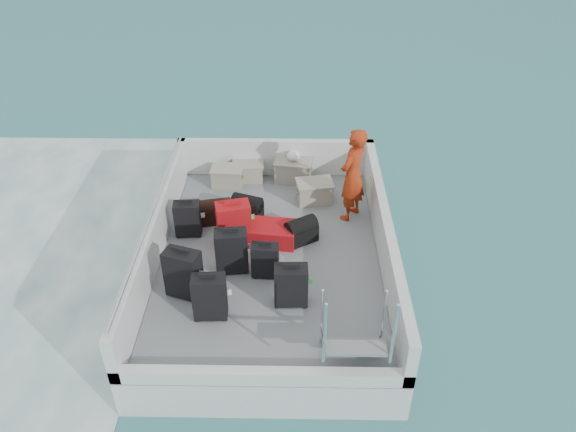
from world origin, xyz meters
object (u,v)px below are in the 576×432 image
(suitcase_0, at_px, (183,274))
(passenger, at_px, (353,175))
(crate_0, at_px, (228,177))
(crate_2, at_px, (293,171))
(suitcase_3, at_px, (210,298))
(suitcase_7, at_px, (265,261))
(crate_1, at_px, (248,172))
(suitcase_6, at_px, (291,286))
(suitcase_5, at_px, (234,224))
(suitcase_4, at_px, (232,251))
(suitcase_2, at_px, (188,219))
(crate_3, at_px, (314,192))
(suitcase_8, at_px, (272,233))

(suitcase_0, xyz_separation_m, passenger, (2.45, 1.97, 0.43))
(crate_0, bearing_deg, suitcase_0, -95.55)
(crate_2, bearing_deg, suitcase_3, -106.79)
(suitcase_7, bearing_deg, crate_1, 102.21)
(suitcase_6, bearing_deg, crate_2, 88.26)
(suitcase_5, bearing_deg, suitcase_4, -101.07)
(crate_1, xyz_separation_m, crate_2, (0.84, 0.00, 0.03))
(suitcase_3, bearing_deg, suitcase_2, 104.87)
(crate_3, bearing_deg, suitcase_6, -98.34)
(suitcase_7, height_order, suitcase_8, suitcase_7)
(suitcase_7, relative_size, crate_3, 0.93)
(suitcase_7, xyz_separation_m, crate_1, (-0.45, 2.71, -0.11))
(suitcase_7, xyz_separation_m, crate_2, (0.39, 2.71, -0.08))
(passenger, bearing_deg, suitcase_5, -34.75)
(suitcase_3, relative_size, crate_0, 1.25)
(suitcase_7, xyz_separation_m, crate_3, (0.76, 2.00, -0.10))
(crate_0, height_order, crate_2, crate_2)
(crate_2, bearing_deg, suitcase_4, -108.73)
(suitcase_7, distance_m, crate_2, 2.74)
(suitcase_2, height_order, suitcase_5, suitcase_5)
(suitcase_8, xyz_separation_m, crate_3, (0.70, 1.18, 0.03))
(suitcase_0, bearing_deg, suitcase_4, 59.96)
(suitcase_4, distance_m, suitcase_6, 1.12)
(suitcase_8, relative_size, crate_2, 1.18)
(crate_2, bearing_deg, suitcase_5, -115.40)
(suitcase_0, relative_size, crate_2, 1.16)
(suitcase_0, xyz_separation_m, crate_2, (1.49, 3.13, -0.18))
(suitcase_6, xyz_separation_m, crate_1, (-0.83, 3.28, -0.15))
(suitcase_4, height_order, suitcase_6, suitcase_4)
(crate_2, bearing_deg, suitcase_6, -90.08)
(crate_1, bearing_deg, passenger, -32.81)
(suitcase_3, xyz_separation_m, suitcase_8, (0.75, 1.67, -0.19))
(suitcase_2, relative_size, crate_0, 1.10)
(suitcase_5, xyz_separation_m, crate_3, (1.28, 1.22, -0.18))
(suitcase_6, height_order, crate_0, suitcase_6)
(suitcase_2, relative_size, suitcase_7, 1.09)
(passenger, bearing_deg, crate_0, -80.80)
(suitcase_0, xyz_separation_m, suitcase_4, (0.61, 0.54, -0.03))
(suitcase_8, bearing_deg, crate_1, 21.88)
(suitcase_3, height_order, crate_1, suitcase_3)
(crate_3, xyz_separation_m, passenger, (0.59, -0.46, 0.63))
(suitcase_0, xyz_separation_m, suitcase_5, (0.58, 1.22, -0.02))
(suitcase_0, distance_m, crate_0, 2.96)
(suitcase_5, height_order, crate_2, suitcase_5)
(suitcase_4, bearing_deg, suitcase_7, -19.82)
(suitcase_3, distance_m, suitcase_6, 1.10)
(suitcase_7, bearing_deg, crate_2, 84.61)
(crate_0, relative_size, crate_1, 1.02)
(suitcase_0, xyz_separation_m, suitcase_7, (1.10, 0.43, -0.10))
(suitcase_3, height_order, suitcase_4, suitcase_4)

